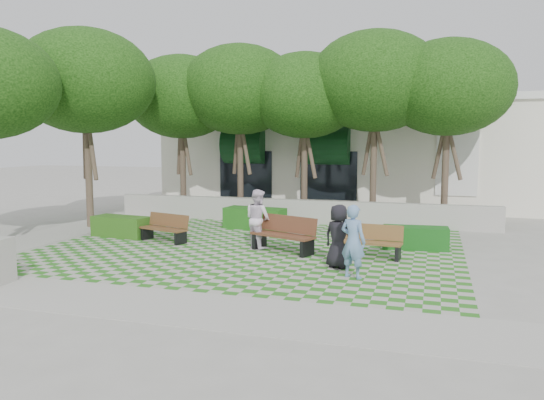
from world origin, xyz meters
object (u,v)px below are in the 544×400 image
(person_dark, at_px, (338,236))
(person_blue, at_px, (353,241))
(bench_east, at_px, (370,242))
(bench_mid, at_px, (284,235))
(hedge_west, at_px, (121,226))
(bench_west, at_px, (165,228))
(hedge_east, at_px, (415,238))
(hedge_midleft, at_px, (255,218))
(person_white, at_px, (258,219))

(person_dark, bearing_deg, person_blue, 141.03)
(bench_east, xyz_separation_m, bench_mid, (-2.44, 0.03, 0.06))
(bench_mid, bearing_deg, hedge_west, -164.92)
(bench_east, distance_m, bench_west, 6.47)
(bench_east, xyz_separation_m, hedge_east, (1.12, 1.59, -0.10))
(bench_east, relative_size, hedge_midleft, 0.80)
(bench_west, distance_m, person_white, 3.15)
(bench_west, bearing_deg, bench_east, 13.44)
(hedge_east, height_order, hedge_midleft, hedge_midleft)
(person_blue, bearing_deg, person_dark, -38.47)
(hedge_midleft, bearing_deg, person_blue, -53.11)
(person_white, bearing_deg, bench_east, -152.57)
(hedge_east, xyz_separation_m, person_dark, (-1.74, -3.03, 0.47))
(person_blue, bearing_deg, hedge_midleft, -31.07)
(bench_west, distance_m, hedge_midleft, 3.69)
(bench_mid, height_order, person_dark, person_dark)
(hedge_west, xyz_separation_m, person_dark, (7.65, -2.22, 0.46))
(hedge_midleft, height_order, hedge_west, hedge_midleft)
(bench_east, bearing_deg, hedge_east, 60.07)
(person_blue, bearing_deg, bench_east, -71.12)
(hedge_midleft, relative_size, person_white, 1.25)
(bench_mid, distance_m, hedge_midleft, 4.14)
(hedge_east, bearing_deg, hedge_midleft, 160.59)
(person_blue, xyz_separation_m, person_dark, (-0.49, 0.87, -0.06))
(person_white, bearing_deg, hedge_east, -131.02)
(hedge_west, relative_size, person_white, 1.11)
(bench_mid, bearing_deg, person_blue, -22.94)
(hedge_west, bearing_deg, bench_west, -11.28)
(bench_mid, xyz_separation_m, person_blue, (2.31, -2.34, 0.36))
(bench_east, distance_m, hedge_west, 8.31)
(hedge_midleft, bearing_deg, hedge_west, -142.92)
(person_blue, distance_m, person_white, 4.18)
(hedge_east, distance_m, person_dark, 3.53)
(bench_mid, distance_m, bench_west, 4.03)
(bench_east, bearing_deg, hedge_west, 179.97)
(hedge_west, bearing_deg, hedge_east, 4.91)
(bench_east, bearing_deg, person_blue, -87.79)
(person_white, bearing_deg, hedge_west, 28.79)
(bench_west, height_order, hedge_west, bench_west)
(bench_west, distance_m, hedge_west, 1.86)
(bench_west, xyz_separation_m, person_dark, (5.83, -1.86, 0.38))
(hedge_west, bearing_deg, bench_east, -5.40)
(person_blue, relative_size, person_dark, 1.07)
(bench_east, relative_size, person_dark, 1.10)
(person_dark, bearing_deg, person_white, -12.00)
(hedge_west, relative_size, person_dark, 1.21)
(bench_mid, xyz_separation_m, person_white, (-0.90, 0.33, 0.38))
(bench_east, bearing_deg, person_white, 179.16)
(bench_east, relative_size, person_blue, 1.02)
(bench_west, relative_size, hedge_midleft, 0.80)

